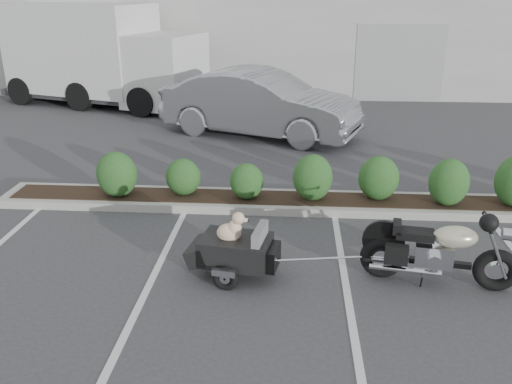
# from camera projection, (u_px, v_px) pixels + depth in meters

# --- Properties ---
(ground) EXTENTS (90.00, 90.00, 0.00)m
(ground) POSITION_uv_depth(u_px,v_px,m) (261.00, 262.00, 8.05)
(ground) COLOR #38383A
(ground) RESTS_ON ground
(planter_kerb) EXTENTS (12.00, 1.00, 0.15)m
(planter_kerb) POSITION_uv_depth(u_px,v_px,m) (322.00, 203.00, 10.00)
(planter_kerb) COLOR #9E9E93
(planter_kerb) RESTS_ON ground
(building) EXTENTS (26.00, 10.00, 4.00)m
(building) POSITION_uv_depth(u_px,v_px,m) (286.00, 30.00, 23.14)
(building) COLOR #9EA099
(building) RESTS_ON ground
(motorcycle) EXTENTS (2.10, 0.85, 1.21)m
(motorcycle) POSITION_uv_depth(u_px,v_px,m) (439.00, 252.00, 7.30)
(motorcycle) COLOR black
(motorcycle) RESTS_ON ground
(pet_trailer) EXTENTS (1.70, 0.97, 1.00)m
(pet_trailer) POSITION_uv_depth(u_px,v_px,m) (235.00, 249.00, 7.53)
(pet_trailer) COLOR black
(pet_trailer) RESTS_ON ground
(sedan) EXTENTS (5.61, 3.61, 1.74)m
(sedan) POSITION_uv_depth(u_px,v_px,m) (260.00, 103.00, 14.41)
(sedan) COLOR #A6A6AD
(sedan) RESTS_ON ground
(dumpster) EXTENTS (2.09, 1.65, 1.22)m
(dumpster) POSITION_uv_depth(u_px,v_px,m) (231.00, 100.00, 16.15)
(dumpster) COLOR navy
(dumpster) RESTS_ON ground
(delivery_truck) EXTENTS (7.45, 4.33, 3.25)m
(delivery_truck) POSITION_uv_depth(u_px,v_px,m) (102.00, 57.00, 17.93)
(delivery_truck) COLOR silver
(delivery_truck) RESTS_ON ground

